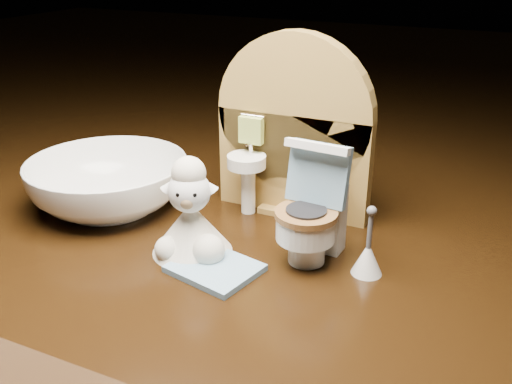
# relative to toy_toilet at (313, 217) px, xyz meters

# --- Properties ---
(backdrop_panel) EXTENTS (0.13, 0.05, 0.15)m
(backdrop_panel) POSITION_rel_toy_toilet_xyz_m (-0.04, 0.06, 0.03)
(backdrop_panel) COLOR olive
(backdrop_panel) RESTS_ON ground
(toy_toilet) EXTENTS (0.05, 0.06, 0.09)m
(toy_toilet) POSITION_rel_toy_toilet_xyz_m (0.00, 0.00, 0.00)
(toy_toilet) COLOR white
(toy_toilet) RESTS_ON ground
(bath_mat) EXTENTS (0.07, 0.06, 0.00)m
(bath_mat) POSITION_rel_toy_toilet_xyz_m (-0.05, -0.05, -0.03)
(bath_mat) COLOR #7198B4
(bath_mat) RESTS_ON ground
(toilet_brush) EXTENTS (0.02, 0.02, 0.05)m
(toilet_brush) POSITION_rel_toy_toilet_xyz_m (0.04, -0.01, -0.02)
(toilet_brush) COLOR white
(toilet_brush) RESTS_ON ground
(plush_lamb) EXTENTS (0.06, 0.06, 0.08)m
(plush_lamb) POSITION_rel_toy_toilet_xyz_m (-0.08, -0.03, -0.01)
(plush_lamb) COLOR beige
(plush_lamb) RESTS_ON ground
(ceramic_bowl) EXTENTS (0.16, 0.16, 0.04)m
(ceramic_bowl) POSITION_rel_toy_toilet_xyz_m (-0.19, 0.01, -0.01)
(ceramic_bowl) COLOR white
(ceramic_bowl) RESTS_ON ground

